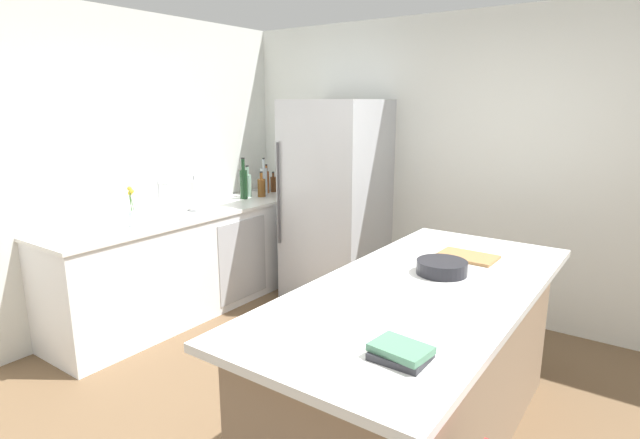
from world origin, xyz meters
name	(u,v)px	position (x,y,z in m)	size (l,w,h in m)	color
ground_plane	(333,438)	(0.00, 0.00, 0.00)	(7.20, 7.20, 0.00)	brown
wall_rear	(479,168)	(0.00, 2.25, 1.30)	(6.00, 0.10, 2.60)	silver
wall_left	(75,175)	(-2.45, 0.00, 1.30)	(0.10, 6.00, 2.60)	silver
counter_run_left	(192,261)	(-2.08, 0.80, 0.46)	(0.67, 2.63, 0.91)	white
kitchen_island	(419,367)	(0.40, 0.23, 0.47)	(1.01, 2.27, 0.93)	#8E755B
refrigerator	(336,201)	(-1.20, 1.82, 0.94)	(0.83, 0.79, 1.88)	#B7BABF
sink_faucet	(160,198)	(-2.13, 0.54, 1.07)	(0.15, 0.05, 0.30)	silver
flower_vase	(132,213)	(-2.02, 0.19, 1.02)	(0.07, 0.07, 0.32)	silver
paper_towel_roll	(195,196)	(-2.07, 0.86, 1.05)	(0.14, 0.14, 0.31)	gray
syrup_bottle	(273,184)	(-2.14, 2.01, 1.00)	(0.06, 0.06, 0.22)	#5B3319
vinegar_bottle	(267,182)	(-2.14, 1.90, 1.04)	(0.05, 0.05, 0.31)	#994C23
soda_bottle	(264,181)	(-2.09, 1.80, 1.06)	(0.07, 0.07, 0.39)	silver
whiskey_bottle	(261,187)	(-2.04, 1.71, 1.01)	(0.08, 0.08, 0.26)	brown
gin_bottle	(248,185)	(-2.15, 1.62, 1.04)	(0.07, 0.07, 0.32)	#8CB79E
wine_bottle	(244,183)	(-2.11, 1.52, 1.08)	(0.08, 0.08, 0.41)	#19381E
cookbook_stack	(401,352)	(0.65, -0.53, 0.96)	(0.22, 0.17, 0.05)	#2D2D33
mixing_bowl	(442,267)	(0.40, 0.46, 0.97)	(0.28, 0.28, 0.07)	black
cutting_board	(467,257)	(0.42, 0.82, 0.94)	(0.35, 0.24, 0.02)	#9E7042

